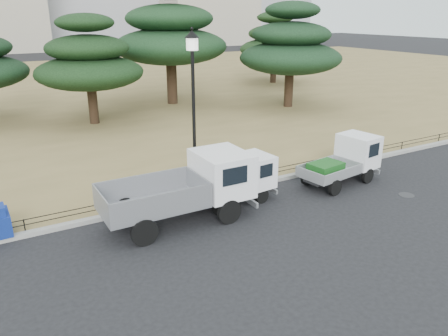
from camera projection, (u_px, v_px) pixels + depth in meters
ground at (252, 220)px, 15.21m from camera, size 220.00×220.00×0.00m
lawn at (70, 90)px, 40.21m from camera, size 120.00×56.00×0.15m
curb at (217, 193)px, 17.31m from camera, size 120.00×0.25×0.16m
truck_large at (187, 186)px, 14.81m from camera, size 5.14×2.10×2.24m
truck_kei_front at (238, 180)px, 16.43m from camera, size 3.36×1.66×1.72m
truck_kei_rear at (344, 161)px, 18.30m from camera, size 3.84×2.05×1.91m
street_lamp at (193, 87)px, 15.79m from camera, size 0.55×0.55×6.09m
pipe_fence at (215, 183)px, 17.31m from camera, size 38.00×0.04×0.40m
manhole at (406, 195)px, 17.26m from camera, size 0.60×0.60×0.01m
pine_center_left at (89, 62)px, 26.60m from camera, size 6.55×6.55×6.66m
pine_center_right at (170, 34)px, 32.26m from camera, size 8.43×8.43×8.94m
pine_east_near at (291, 47)px, 31.42m from camera, size 7.38×7.38×7.46m
pine_east_far at (274, 42)px, 42.76m from camera, size 6.77×6.77×6.80m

